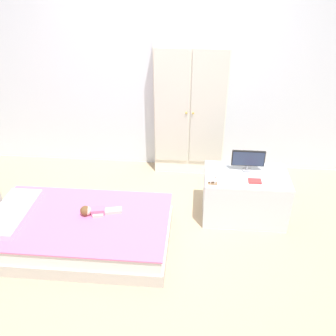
% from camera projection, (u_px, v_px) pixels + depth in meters
% --- Properties ---
extents(ground_plane, '(10.00, 10.00, 0.02)m').
position_uv_depth(ground_plane, '(155.00, 242.00, 3.56)').
color(ground_plane, tan).
extents(back_wall, '(6.40, 0.05, 2.70)m').
position_uv_depth(back_wall, '(168.00, 62.00, 4.21)').
color(back_wall, silver).
rests_on(back_wall, ground_plane).
extents(bed, '(1.69, 0.99, 0.30)m').
position_uv_depth(bed, '(81.00, 231.00, 3.47)').
color(bed, beige).
rests_on(bed, ground_plane).
extents(pillow, '(0.32, 0.71, 0.06)m').
position_uv_depth(pillow, '(12.00, 212.00, 3.42)').
color(pillow, silver).
rests_on(pillow, bed).
extents(doll, '(0.39, 0.16, 0.10)m').
position_uv_depth(doll, '(93.00, 211.00, 3.43)').
color(doll, '#D6668E').
rests_on(doll, bed).
extents(wardrobe, '(0.85, 0.26, 1.68)m').
position_uv_depth(wardrobe, '(190.00, 109.00, 4.31)').
color(wardrobe, white).
rests_on(wardrobe, ground_plane).
extents(tv_stand, '(0.85, 0.53, 0.51)m').
position_uv_depth(tv_stand, '(244.00, 196.00, 3.78)').
color(tv_stand, silver).
rests_on(tv_stand, ground_plane).
extents(tv_monitor, '(0.33, 0.10, 0.23)m').
position_uv_depth(tv_monitor, '(248.00, 159.00, 3.66)').
color(tv_monitor, '#99999E').
rests_on(tv_monitor, tv_stand).
extents(rocking_horse_toy, '(0.09, 0.04, 0.11)m').
position_uv_depth(rocking_horse_toy, '(214.00, 180.00, 3.49)').
color(rocking_horse_toy, '#8E6642').
rests_on(rocking_horse_toy, tv_stand).
extents(book_red, '(0.13, 0.09, 0.01)m').
position_uv_depth(book_red, '(255.00, 181.00, 3.54)').
color(book_red, '#CC3838').
rests_on(book_red, tv_stand).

